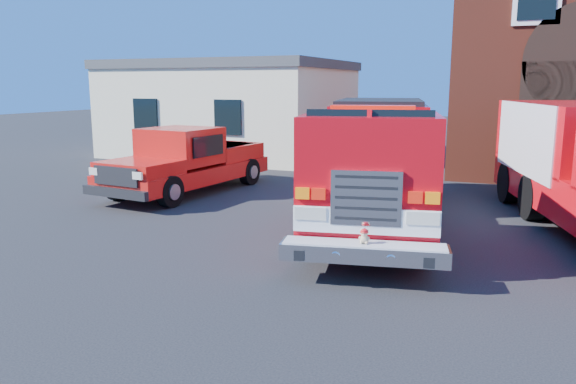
% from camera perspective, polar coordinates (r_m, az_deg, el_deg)
% --- Properties ---
extents(ground, '(100.00, 100.00, 0.00)m').
position_cam_1_polar(ground, '(11.94, 2.29, -5.13)').
color(ground, black).
rests_on(ground, ground).
extents(side_building, '(10.20, 8.20, 4.35)m').
position_cam_1_polar(side_building, '(27.12, -5.65, 8.54)').
color(side_building, beige).
rests_on(side_building, ground).
extents(fire_engine, '(4.58, 9.77, 2.90)m').
position_cam_1_polar(fire_engine, '(13.81, 8.95, 3.31)').
color(fire_engine, black).
rests_on(fire_engine, ground).
extents(pickup_truck, '(2.75, 6.30, 2.01)m').
position_cam_1_polar(pickup_truck, '(17.56, -10.18, 3.05)').
color(pickup_truck, black).
rests_on(pickup_truck, ground).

